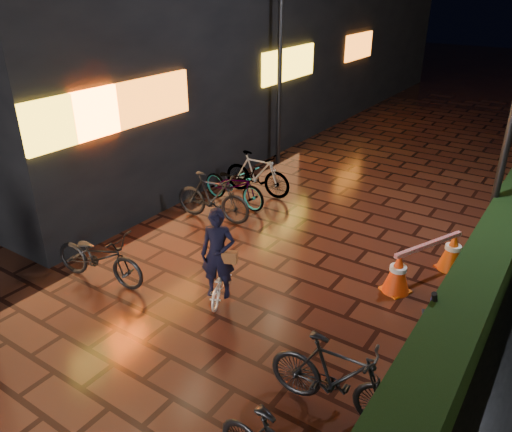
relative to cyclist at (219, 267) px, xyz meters
The scene contains 7 objects.
ground 1.67m from the cyclist, 79.12° to the right, with size 80.00×80.00×0.00m, color #381911.
lamp_post_sf 7.22m from the cyclist, 113.72° to the left, with size 0.46×0.17×4.79m.
cyclist is the anchor object (origin of this frame).
traffic_barrier 3.64m from the cyclist, 43.29° to the left, with size 1.12×1.81×0.75m.
cart_assembly 3.50m from the cyclist, 12.94° to the left, with size 0.75×0.80×1.14m.
parked_bikes_storefront 2.96m from the cyclist, 133.46° to the left, with size 1.98×5.56×1.07m.
parked_bikes_hedge 3.24m from the cyclist, 33.60° to the right, with size 1.92×2.05×1.07m.
Camera 1 is at (4.08, -3.90, 4.86)m, focal length 35.00 mm.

